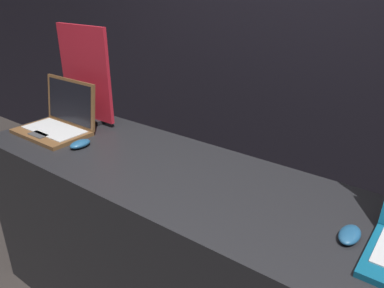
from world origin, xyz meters
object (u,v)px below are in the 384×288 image
object	(u,v)px
mouse_front	(80,144)
mouse_back	(350,235)
laptop_front	(59,120)
promo_stand_front	(86,77)

from	to	relation	value
mouse_front	mouse_back	world-z (taller)	mouse_front
laptop_front	mouse_back	bearing A→B (deg)	-0.20
mouse_front	promo_stand_front	xyz separation A→B (m)	(-0.26, 0.27, 0.24)
mouse_front	mouse_back	size ratio (longest dim) A/B	0.97
promo_stand_front	mouse_back	bearing A→B (deg)	-7.89
promo_stand_front	mouse_back	world-z (taller)	promo_stand_front
mouse_front	laptop_front	bearing A→B (deg)	165.00
promo_stand_front	mouse_front	bearing A→B (deg)	-46.62
laptop_front	mouse_back	distance (m)	1.50
mouse_front	mouse_back	distance (m)	1.25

